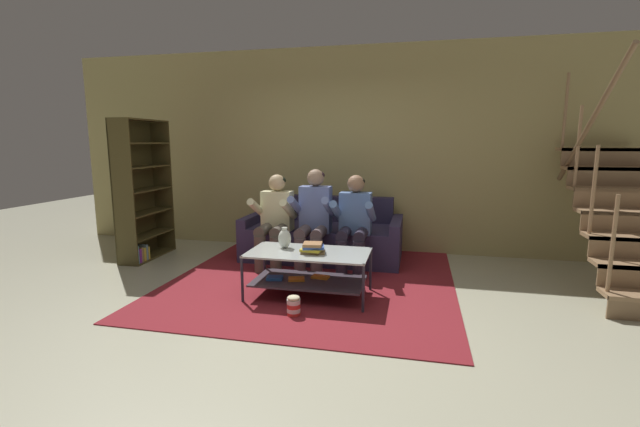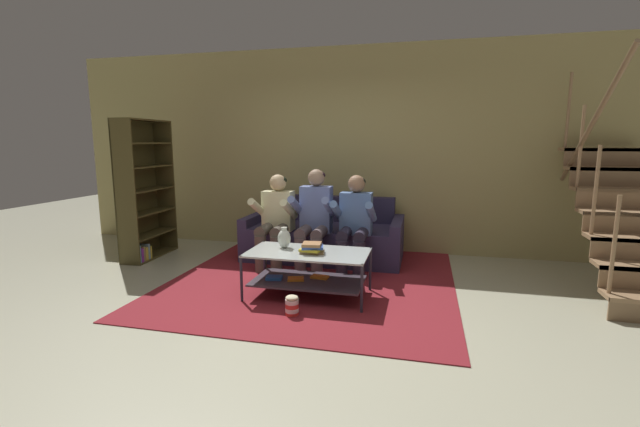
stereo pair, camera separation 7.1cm
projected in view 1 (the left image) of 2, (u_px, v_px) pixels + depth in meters
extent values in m
plane|color=#B8B79A|center=(292.00, 308.00, 4.11)|extent=(16.80, 16.80, 0.00)
cube|color=tan|center=(339.00, 150.00, 6.23)|extent=(8.40, 0.12, 2.90)
cube|color=#A07B56|center=(635.00, 237.00, 4.31)|extent=(0.91, 0.28, 0.04)
cube|color=#8D6C4C|center=(640.00, 249.00, 4.20)|extent=(0.91, 0.02, 0.21)
cube|color=#A07B56|center=(624.00, 212.00, 4.54)|extent=(0.91, 0.28, 0.04)
cube|color=#8D6C4C|center=(629.00, 222.00, 4.43)|extent=(0.91, 0.02, 0.21)
cube|color=#A07B56|center=(615.00, 189.00, 4.77)|extent=(0.91, 0.28, 0.04)
cube|color=#8D6C4C|center=(619.00, 198.00, 4.66)|extent=(0.91, 0.02, 0.21)
cube|color=#A07B56|center=(607.00, 168.00, 5.01)|extent=(0.91, 0.28, 0.04)
cube|color=#8D6C4C|center=(611.00, 177.00, 4.90)|extent=(0.91, 0.02, 0.21)
cube|color=#A07B56|center=(599.00, 149.00, 5.24)|extent=(0.91, 0.28, 0.04)
cube|color=#8D6C4C|center=(603.00, 157.00, 5.13)|extent=(0.91, 0.02, 0.21)
cylinder|color=#A07B56|center=(613.00, 244.00, 3.86)|extent=(0.04, 0.04, 0.90)
cylinder|color=#A07B56|center=(594.00, 190.00, 4.32)|extent=(0.04, 0.04, 0.90)
cylinder|color=#A07B56|center=(578.00, 146.00, 4.79)|extent=(0.04, 0.04, 0.90)
cylinder|color=#A07B56|center=(565.00, 111.00, 5.25)|extent=(0.04, 0.04, 0.90)
cylinder|color=brown|center=(590.00, 124.00, 4.48)|extent=(0.05, 1.70, 1.33)
cube|color=#352E50|center=(323.00, 242.00, 5.80)|extent=(1.83, 0.97, 0.46)
cube|color=#2D2744|center=(329.00, 208.00, 6.11)|extent=(1.83, 0.18, 0.36)
cube|color=#352E50|center=(255.00, 234.00, 6.01)|extent=(0.13, 0.97, 0.58)
cube|color=#352E50|center=(396.00, 242.00, 5.58)|extent=(0.13, 0.97, 0.58)
cylinder|color=#534B40|center=(260.00, 254.00, 5.17)|extent=(0.14, 0.14, 0.46)
cylinder|color=#534B40|center=(276.00, 255.00, 5.13)|extent=(0.14, 0.14, 0.46)
cylinder|color=#534B40|center=(265.00, 230.00, 5.30)|extent=(0.14, 0.42, 0.14)
cylinder|color=#534B40|center=(280.00, 230.00, 5.25)|extent=(0.14, 0.42, 0.14)
cube|color=beige|center=(277.00, 211.00, 5.44)|extent=(0.38, 0.22, 0.50)
cylinder|color=beige|center=(257.00, 208.00, 5.30)|extent=(0.09, 0.49, 0.31)
cylinder|color=beige|center=(289.00, 210.00, 5.21)|extent=(0.09, 0.49, 0.31)
sphere|color=tan|center=(277.00, 183.00, 5.38)|extent=(0.21, 0.21, 0.21)
ellipsoid|color=black|center=(278.00, 181.00, 5.40)|extent=(0.21, 0.21, 0.13)
cylinder|color=#58494B|center=(300.00, 257.00, 5.06)|extent=(0.14, 0.14, 0.46)
cylinder|color=#58494B|center=(316.00, 258.00, 5.02)|extent=(0.14, 0.14, 0.46)
cylinder|color=#58494B|center=(304.00, 232.00, 5.19)|extent=(0.14, 0.42, 0.14)
cylinder|color=#58494B|center=(320.00, 232.00, 5.14)|extent=(0.14, 0.42, 0.14)
cube|color=#6372A9|center=(316.00, 209.00, 5.32)|extent=(0.38, 0.22, 0.58)
cylinder|color=#6372A9|center=(296.00, 206.00, 5.19)|extent=(0.09, 0.49, 0.31)
cylinder|color=#6372A9|center=(329.00, 207.00, 5.10)|extent=(0.09, 0.49, 0.31)
sphere|color=#94745B|center=(316.00, 178.00, 5.26)|extent=(0.21, 0.21, 0.21)
ellipsoid|color=black|center=(316.00, 175.00, 5.27)|extent=(0.21, 0.21, 0.13)
cylinder|color=#272232|center=(342.00, 259.00, 4.95)|extent=(0.14, 0.14, 0.46)
cylinder|color=#272232|center=(359.00, 261.00, 4.91)|extent=(0.14, 0.14, 0.46)
cylinder|color=#272232|center=(344.00, 233.00, 5.08)|extent=(0.14, 0.42, 0.14)
cylinder|color=#272232|center=(361.00, 234.00, 5.03)|extent=(0.14, 0.42, 0.14)
cube|color=#5674A9|center=(356.00, 213.00, 5.22)|extent=(0.38, 0.22, 0.51)
cylinder|color=#5674A9|center=(336.00, 211.00, 5.08)|extent=(0.09, 0.49, 0.31)
cylinder|color=#5674A9|center=(371.00, 212.00, 4.99)|extent=(0.09, 0.49, 0.31)
sphere|color=#956B4E|center=(356.00, 184.00, 5.16)|extent=(0.21, 0.21, 0.21)
ellipsoid|color=black|center=(356.00, 181.00, 5.17)|extent=(0.21, 0.21, 0.13)
cube|color=#B4BCB8|center=(309.00, 253.00, 4.34)|extent=(1.22, 0.65, 0.02)
cube|color=#413842|center=(309.00, 281.00, 4.39)|extent=(1.13, 0.60, 0.02)
cylinder|color=#2B2C3A|center=(242.00, 280.00, 4.20)|extent=(0.03, 0.03, 0.47)
cylinder|color=#2B2C3A|center=(363.00, 289.00, 3.94)|extent=(0.03, 0.03, 0.47)
cylinder|color=#2B2C3A|center=(264.00, 262.00, 4.81)|extent=(0.03, 0.03, 0.47)
cylinder|color=#2B2C3A|center=(371.00, 269.00, 4.54)|extent=(0.03, 0.03, 0.47)
cube|color=#295CB4|center=(275.00, 278.00, 4.40)|extent=(0.18, 0.15, 0.03)
cube|color=orange|center=(296.00, 279.00, 4.38)|extent=(0.19, 0.16, 0.02)
cube|color=orange|center=(320.00, 277.00, 4.45)|extent=(0.19, 0.13, 0.02)
cube|color=maroon|center=(315.00, 277.00, 5.03)|extent=(3.15, 3.44, 0.01)
cube|color=#814756|center=(315.00, 277.00, 5.03)|extent=(1.73, 1.89, 0.00)
ellipsoid|color=silver|center=(285.00, 239.00, 4.47)|extent=(0.13, 0.13, 0.20)
cylinder|color=silver|center=(284.00, 229.00, 4.46)|extent=(0.06, 0.06, 0.04)
cube|color=olive|center=(313.00, 252.00, 4.27)|extent=(0.25, 0.16, 0.02)
cube|color=gold|center=(312.00, 250.00, 4.27)|extent=(0.22, 0.19, 0.03)
cube|color=#3656AE|center=(313.00, 247.00, 4.27)|extent=(0.25, 0.21, 0.03)
cube|color=#A06E42|center=(313.00, 244.00, 4.26)|extent=(0.20, 0.20, 0.03)
cube|color=#453C1D|center=(123.00, 194.00, 5.34)|extent=(0.31, 0.03, 1.87)
cube|color=#453C1D|center=(162.00, 186.00, 6.22)|extent=(0.31, 0.03, 1.87)
cube|color=#453C1D|center=(135.00, 190.00, 5.81)|extent=(0.05, 0.94, 1.87)
cube|color=#453C1D|center=(149.00, 256.00, 5.93)|extent=(0.34, 0.91, 0.02)
cube|color=#453C1D|center=(147.00, 235.00, 5.88)|extent=(0.34, 0.91, 0.02)
cube|color=#453C1D|center=(146.00, 212.00, 5.83)|extent=(0.34, 0.91, 0.02)
cube|color=#453C1D|center=(144.00, 190.00, 5.78)|extent=(0.34, 0.91, 0.02)
cube|color=#453C1D|center=(142.00, 167.00, 5.73)|extent=(0.34, 0.91, 0.02)
cube|color=#453C1D|center=(141.00, 143.00, 5.68)|extent=(0.34, 0.91, 0.02)
cube|color=#453C1D|center=(139.00, 120.00, 5.63)|extent=(0.34, 0.91, 0.02)
cube|color=#6EA3B8|center=(131.00, 255.00, 5.50)|extent=(0.21, 0.04, 0.23)
cube|color=purple|center=(133.00, 256.00, 5.55)|extent=(0.23, 0.05, 0.18)
cube|color=#9C7751|center=(134.00, 255.00, 5.60)|extent=(0.25, 0.04, 0.19)
cube|color=gold|center=(137.00, 254.00, 5.65)|extent=(0.25, 0.06, 0.17)
cube|color=#7492AC|center=(139.00, 252.00, 5.70)|extent=(0.26, 0.05, 0.21)
cube|color=gold|center=(142.00, 253.00, 5.74)|extent=(0.22, 0.04, 0.17)
cylinder|color=red|center=(294.00, 314.00, 3.91)|extent=(0.12, 0.12, 0.04)
cylinder|color=white|center=(294.00, 310.00, 3.90)|extent=(0.12, 0.12, 0.04)
cylinder|color=red|center=(294.00, 306.00, 3.90)|extent=(0.12, 0.12, 0.04)
cylinder|color=white|center=(294.00, 302.00, 3.89)|extent=(0.12, 0.12, 0.04)
ellipsoid|color=beige|center=(294.00, 298.00, 3.88)|extent=(0.12, 0.12, 0.04)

